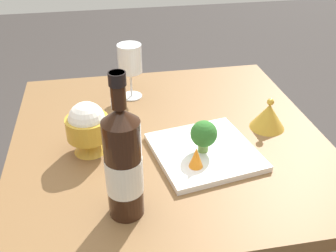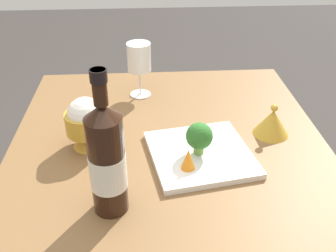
{
  "view_description": "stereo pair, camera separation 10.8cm",
  "coord_description": "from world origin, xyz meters",
  "px_view_note": "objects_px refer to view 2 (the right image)",
  "views": [
    {
      "loc": [
        -0.9,
        0.17,
        1.34
      ],
      "look_at": [
        0.0,
        0.0,
        0.76
      ],
      "focal_mm": 41.98,
      "sensor_mm": 36.0,
      "label": 1
    },
    {
      "loc": [
        -0.92,
        0.06,
        1.34
      ],
      "look_at": [
        0.0,
        0.0,
        0.76
      ],
      "focal_mm": 41.98,
      "sensor_mm": 36.0,
      "label": 2
    }
  ],
  "objects_px": {
    "wine_glass": "(139,59)",
    "rice_bowl": "(86,122)",
    "broccoli_floret": "(199,137)",
    "wine_bottle": "(107,160)",
    "rice_bowl_lid": "(272,122)",
    "serving_plate": "(200,154)",
    "carrot_garnish_left": "(188,159)"
  },
  "relations": [
    {
      "from": "rice_bowl",
      "to": "carrot_garnish_left",
      "type": "distance_m",
      "value": 0.29
    },
    {
      "from": "rice_bowl_lid",
      "to": "serving_plate",
      "type": "relative_size",
      "value": 0.35
    },
    {
      "from": "wine_bottle",
      "to": "rice_bowl_lid",
      "type": "distance_m",
      "value": 0.51
    },
    {
      "from": "rice_bowl_lid",
      "to": "rice_bowl",
      "type": "bearing_deg",
      "value": 92.93
    },
    {
      "from": "wine_bottle",
      "to": "wine_glass",
      "type": "xyz_separation_m",
      "value": [
        0.53,
        -0.07,
        0.0
      ]
    },
    {
      "from": "wine_bottle",
      "to": "carrot_garnish_left",
      "type": "bearing_deg",
      "value": -59.14
    },
    {
      "from": "serving_plate",
      "to": "broccoli_floret",
      "type": "distance_m",
      "value": 0.06
    },
    {
      "from": "serving_plate",
      "to": "carrot_garnish_left",
      "type": "height_order",
      "value": "carrot_garnish_left"
    },
    {
      "from": "rice_bowl_lid",
      "to": "carrot_garnish_left",
      "type": "bearing_deg",
      "value": 122.58
    },
    {
      "from": "wine_bottle",
      "to": "serving_plate",
      "type": "xyz_separation_m",
      "value": [
        0.17,
        -0.22,
        -0.12
      ]
    },
    {
      "from": "carrot_garnish_left",
      "to": "wine_bottle",
      "type": "bearing_deg",
      "value": 120.86
    },
    {
      "from": "rice_bowl",
      "to": "broccoli_floret",
      "type": "relative_size",
      "value": 1.65
    },
    {
      "from": "wine_bottle",
      "to": "wine_glass",
      "type": "distance_m",
      "value": 0.53
    },
    {
      "from": "broccoli_floret",
      "to": "wine_bottle",
      "type": "bearing_deg",
      "value": 128.13
    },
    {
      "from": "carrot_garnish_left",
      "to": "rice_bowl",
      "type": "bearing_deg",
      "value": 61.84
    },
    {
      "from": "rice_bowl",
      "to": "rice_bowl_lid",
      "type": "distance_m",
      "value": 0.5
    },
    {
      "from": "rice_bowl_lid",
      "to": "carrot_garnish_left",
      "type": "distance_m",
      "value": 0.3
    },
    {
      "from": "rice_bowl",
      "to": "carrot_garnish_left",
      "type": "height_order",
      "value": "rice_bowl"
    },
    {
      "from": "wine_bottle",
      "to": "broccoli_floret",
      "type": "bearing_deg",
      "value": -51.87
    },
    {
      "from": "rice_bowl_lid",
      "to": "carrot_garnish_left",
      "type": "height_order",
      "value": "rice_bowl_lid"
    },
    {
      "from": "broccoli_floret",
      "to": "carrot_garnish_left",
      "type": "distance_m",
      "value": 0.07
    },
    {
      "from": "wine_glass",
      "to": "serving_plate",
      "type": "bearing_deg",
      "value": -156.79
    },
    {
      "from": "rice_bowl",
      "to": "serving_plate",
      "type": "bearing_deg",
      "value": -103.45
    },
    {
      "from": "serving_plate",
      "to": "broccoli_floret",
      "type": "bearing_deg",
      "value": 129.37
    },
    {
      "from": "broccoli_floret",
      "to": "carrot_garnish_left",
      "type": "bearing_deg",
      "value": 150.62
    },
    {
      "from": "serving_plate",
      "to": "broccoli_floret",
      "type": "height_order",
      "value": "broccoli_floret"
    },
    {
      "from": "rice_bowl",
      "to": "rice_bowl_lid",
      "type": "xyz_separation_m",
      "value": [
        0.03,
        -0.5,
        -0.04
      ]
    },
    {
      "from": "wine_bottle",
      "to": "rice_bowl_lid",
      "type": "height_order",
      "value": "wine_bottle"
    },
    {
      "from": "wine_bottle",
      "to": "broccoli_floret",
      "type": "xyz_separation_m",
      "value": [
        0.17,
        -0.21,
        -0.06
      ]
    },
    {
      "from": "rice_bowl",
      "to": "serving_plate",
      "type": "xyz_separation_m",
      "value": [
        -0.07,
        -0.29,
        -0.07
      ]
    },
    {
      "from": "wine_glass",
      "to": "wine_bottle",
      "type": "bearing_deg",
      "value": 172.94
    },
    {
      "from": "wine_glass",
      "to": "rice_bowl",
      "type": "height_order",
      "value": "wine_glass"
    }
  ]
}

